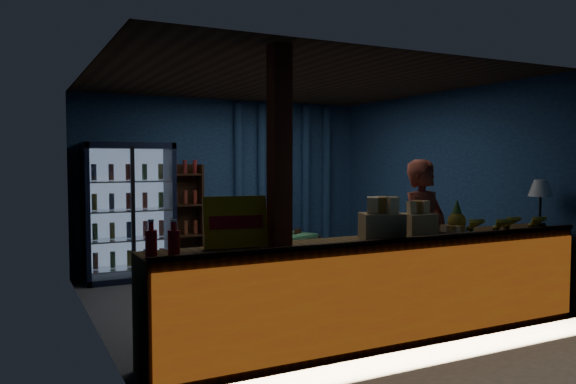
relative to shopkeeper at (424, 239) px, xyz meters
name	(u,v)px	position (x,y,z in m)	size (l,w,h in m)	color
ground	(289,296)	(-0.86, 1.45, -0.84)	(4.60, 4.60, 0.00)	#515154
room_walls	(289,168)	(-0.86, 1.45, 0.73)	(4.60, 4.60, 4.60)	navy
counter	(383,290)	(-0.86, -0.46, -0.36)	(4.40, 0.57, 0.99)	brown
support_post	(279,204)	(-1.91, -0.45, 0.46)	(0.16, 0.16, 2.60)	maroon
beverage_cooler	(128,212)	(-2.41, 3.37, 0.10)	(1.20, 0.62, 1.90)	black
bottle_shelf	(184,219)	(-1.56, 3.51, -0.04)	(0.50, 0.28, 1.60)	#392212
curtain_folds	(284,182)	(0.14, 3.59, 0.46)	(1.74, 0.14, 2.50)	navy
framed_picture	(277,155)	(-0.01, 3.55, 0.91)	(0.36, 0.04, 0.28)	gold
shopkeeper	(424,239)	(0.00, 0.00, 0.00)	(0.61, 0.40, 1.67)	brown
green_chair	(288,252)	(-0.18, 2.82, -0.54)	(0.63, 0.65, 0.59)	#50A164
side_table	(298,253)	(0.01, 2.87, -0.57)	(0.61, 0.47, 0.62)	#392212
yellow_sign	(235,222)	(-2.25, -0.34, 0.32)	(0.53, 0.18, 0.42)	#FFB50D
soda_bottles	(162,242)	(-2.91, -0.56, 0.23)	(0.23, 0.17, 0.28)	red
snack_box_left	(382,224)	(-0.91, -0.50, 0.25)	(0.45, 0.41, 0.39)	#A27B4E
snack_box_centre	(418,222)	(-0.36, -0.33, 0.23)	(0.32, 0.27, 0.32)	#A27B4E
pastry_tray	(452,230)	(0.02, -0.39, 0.14)	(0.42, 0.42, 0.07)	silver
banana_bunches	(504,223)	(0.57, -0.55, 0.19)	(0.98, 0.29, 0.16)	gold
table_lamp	(541,190)	(1.19, -0.46, 0.51)	(0.26, 0.26, 0.50)	black
pineapple	(457,218)	(0.12, -0.35, 0.24)	(0.18, 0.18, 0.31)	olive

